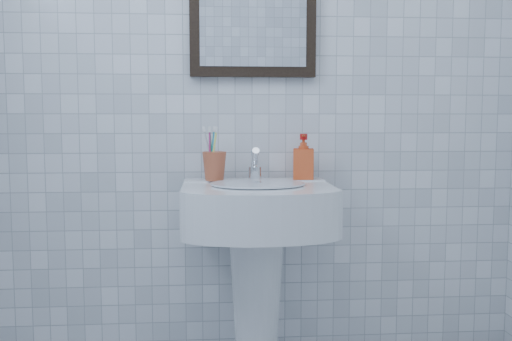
{
  "coord_description": "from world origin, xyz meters",
  "views": [
    {
      "loc": [
        -0.16,
        -1.11,
        1.08
      ],
      "look_at": [
        -0.01,
        0.86,
        0.9
      ],
      "focal_mm": 40.0,
      "sensor_mm": 36.0,
      "label": 1
    }
  ],
  "objects": [
    {
      "name": "wall_back",
      "position": [
        0.0,
        1.2,
        1.25
      ],
      "size": [
        2.2,
        0.02,
        2.5
      ],
      "primitive_type": "cube",
      "color": "white",
      "rests_on": "ground"
    },
    {
      "name": "washbasin",
      "position": [
        0.0,
        0.99,
        0.57
      ],
      "size": [
        0.55,
        0.4,
        0.84
      ],
      "color": "white",
      "rests_on": "ground"
    },
    {
      "name": "faucet",
      "position": [
        0.0,
        1.09,
        0.89
      ],
      "size": [
        0.05,
        0.11,
        0.13
      ],
      "color": "silver",
      "rests_on": "washbasin"
    },
    {
      "name": "toothbrush_cup",
      "position": [
        -0.15,
        1.08,
        0.89
      ],
      "size": [
        0.1,
        0.1,
        0.11
      ],
      "primitive_type": null,
      "rotation": [
        0.0,
        0.0,
        -0.03
      ],
      "color": "#B25232",
      "rests_on": "washbasin"
    },
    {
      "name": "soap_dispenser",
      "position": [
        0.2,
        1.11,
        0.93
      ],
      "size": [
        0.09,
        0.09,
        0.18
      ],
      "primitive_type": "imported",
      "rotation": [
        0.0,
        0.0,
        -0.15
      ],
      "color": "#C53F13",
      "rests_on": "washbasin"
    }
  ]
}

